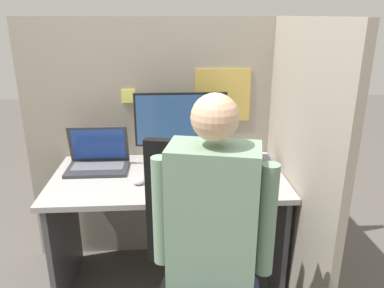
% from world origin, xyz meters
% --- Properties ---
extents(cubicle_panel_back, '(1.84, 0.05, 1.62)m').
position_xyz_m(cubicle_panel_back, '(0.00, 0.72, 0.81)').
color(cubicle_panel_back, gray).
rests_on(cubicle_panel_back, ground).
extents(cubicle_panel_right, '(0.04, 1.34, 1.62)m').
position_xyz_m(cubicle_panel_right, '(0.69, 0.28, 0.81)').
color(cubicle_panel_right, gray).
rests_on(cubicle_panel_right, ground).
extents(desk, '(1.34, 0.70, 0.75)m').
position_xyz_m(desk, '(0.00, 0.35, 0.55)').
color(desk, '#9E9993').
rests_on(desk, ground).
extents(paper_box, '(0.32, 0.20, 0.06)m').
position_xyz_m(paper_box, '(0.08, 0.53, 0.77)').
color(paper_box, white).
rests_on(paper_box, desk).
extents(monitor, '(0.56, 0.19, 0.39)m').
position_xyz_m(monitor, '(0.08, 0.53, 1.01)').
color(monitor, black).
rests_on(monitor, paper_box).
extents(laptop, '(0.36, 0.24, 0.25)m').
position_xyz_m(laptop, '(-0.42, 0.48, 0.80)').
color(laptop, '#2D2D33').
rests_on(laptop, desk).
extents(mouse, '(0.06, 0.06, 0.04)m').
position_xyz_m(mouse, '(-0.16, 0.23, 0.77)').
color(mouse, silver).
rests_on(mouse, desk).
extents(stapler, '(0.04, 0.15, 0.06)m').
position_xyz_m(stapler, '(0.60, 0.43, 0.78)').
color(stapler, '#2D2D33').
rests_on(stapler, desk).
extents(carrot_toy, '(0.04, 0.14, 0.04)m').
position_xyz_m(carrot_toy, '(-0.06, 0.09, 0.77)').
color(carrot_toy, orange).
rests_on(carrot_toy, desk).
extents(office_chair, '(0.55, 0.61, 1.12)m').
position_xyz_m(office_chair, '(0.15, -0.28, 0.57)').
color(office_chair, black).
rests_on(office_chair, ground).
extents(person, '(0.47, 0.47, 1.38)m').
position_xyz_m(person, '(0.19, -0.44, 0.80)').
color(person, '#282D4C').
rests_on(person, ground).
extents(coffee_mug, '(0.08, 0.08, 0.10)m').
position_xyz_m(coffee_mug, '(0.47, 0.54, 0.80)').
color(coffee_mug, white).
rests_on(coffee_mug, desk).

